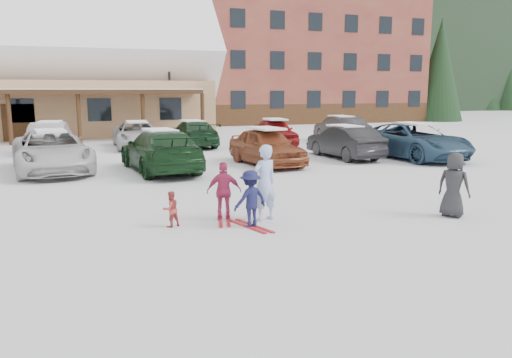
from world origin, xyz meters
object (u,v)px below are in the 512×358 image
object	(u,v)px
parked_car_6	(414,141)
parked_car_13	(341,129)
parked_car_3	(161,151)
parked_car_2	(52,151)
parked_car_9	(51,137)
parked_car_10	(137,135)
child_navy	(250,199)
parked_car_11	(193,134)
child_magenta	(224,191)
bystander_dark	(454,185)
parked_car_12	(275,132)
lamp_post	(170,85)
parked_car_5	(345,142)
adult_skier	(264,183)
toddler_red	(171,209)
parked_car_4	(266,147)
alpine_hotel	(268,32)

from	to	relation	value
parked_car_6	parked_car_13	xyz separation A→B (m)	(0.40, 7.42, -0.02)
parked_car_3	parked_car_6	size ratio (longest dim) A/B	0.95
parked_car_2	parked_car_13	world-z (taller)	parked_car_2
parked_car_9	parked_car_10	size ratio (longest dim) A/B	0.90
child_navy	parked_car_11	size ratio (longest dim) A/B	0.27
child_magenta	bystander_dark	bearing A→B (deg)	178.73
parked_car_12	bystander_dark	bearing A→B (deg)	-93.38
parked_car_11	parked_car_3	bearing A→B (deg)	66.65
lamp_post	parked_car_11	xyz separation A→B (m)	(-0.09, -7.71, -2.61)
parked_car_5	parked_car_9	distance (m)	14.12
parked_car_3	parked_car_13	bearing A→B (deg)	-153.89
adult_skier	parked_car_12	bearing A→B (deg)	-130.63
child_magenta	parked_car_12	size ratio (longest dim) A/B	0.33
lamp_post	parked_car_5	world-z (taller)	lamp_post
parked_car_11	parked_car_9	bearing A→B (deg)	-2.15
parked_car_13	parked_car_6	bearing A→B (deg)	89.65
lamp_post	parked_car_5	bearing A→B (deg)	-69.68
parked_car_6	parked_car_3	bearing A→B (deg)	174.97
lamp_post	parked_car_3	xyz separation A→B (m)	(-2.92, -15.53, -2.53)
parked_car_10	parked_car_9	bearing A→B (deg)	-173.74
toddler_red	parked_car_4	distance (m)	9.62
parked_car_4	parked_car_12	size ratio (longest dim) A/B	1.05
parked_car_5	parked_car_12	xyz separation A→B (m)	(-0.88, 6.29, -0.01)
lamp_post	parked_car_11	size ratio (longest dim) A/B	1.22
alpine_hotel	parked_car_13	size ratio (longest dim) A/B	6.89
parked_car_10	parked_car_12	world-z (taller)	parked_car_12
alpine_hotel	adult_skier	xyz separation A→B (m)	(-13.75, -36.92, -7.75)
lamp_post	parked_car_2	xyz separation A→B (m)	(-6.75, -14.34, -2.53)
parked_car_5	parked_car_13	size ratio (longest dim) A/B	0.96
parked_car_2	parked_car_3	size ratio (longest dim) A/B	1.04
parked_car_4	parked_car_13	world-z (taller)	parked_car_13
alpine_hotel	parked_car_6	xyz separation A→B (m)	(-3.85, -29.00, -7.85)
lamp_post	parked_car_6	xyz separation A→B (m)	(8.19, -15.54, -2.53)
parked_car_4	parked_car_5	size ratio (longest dim) A/B	1.00
parked_car_2	parked_car_3	bearing A→B (deg)	-25.28
adult_skier	parked_car_13	distance (m)	18.48
child_magenta	parked_car_12	world-z (taller)	parked_car_12
alpine_hotel	parked_car_13	xyz separation A→B (m)	(-3.45, -21.58, -7.88)
alpine_hotel	parked_car_9	distance (m)	29.75
parked_car_9	adult_skier	bearing A→B (deg)	113.63
child_navy	parked_car_9	xyz separation A→B (m)	(-4.96, 16.04, 0.11)
adult_skier	parked_car_5	world-z (taller)	adult_skier
alpine_hotel	child_magenta	bearing A→B (deg)	-111.77
child_navy	child_magenta	xyz separation A→B (m)	(-0.39, 0.76, 0.05)
parked_car_6	child_magenta	bearing A→B (deg)	-149.72
toddler_red	parked_car_10	size ratio (longest dim) A/B	0.16
toddler_red	parked_car_11	size ratio (longest dim) A/B	0.17
parked_car_3	child_navy	bearing A→B (deg)	88.45
parked_car_4	parked_car_6	distance (m)	6.84
bystander_dark	parked_car_5	bearing A→B (deg)	-45.57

